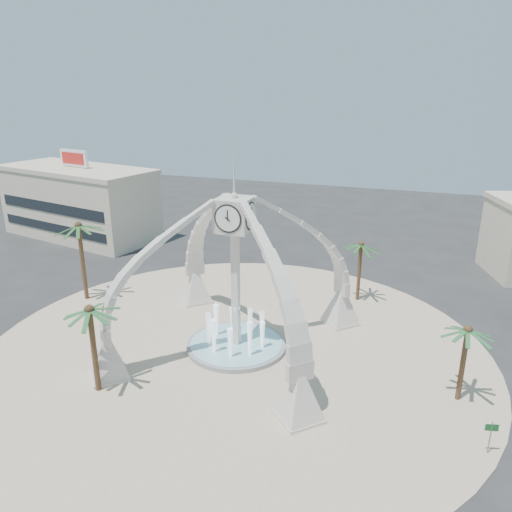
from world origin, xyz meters
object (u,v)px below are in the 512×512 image
(palm_west, at_px, (78,226))
(palm_north, at_px, (361,245))
(palm_east, at_px, (468,331))
(palm_south, at_px, (89,311))
(clock_tower, at_px, (235,272))
(fountain, at_px, (236,344))
(street_sign, at_px, (491,431))

(palm_west, bearing_deg, palm_north, 19.09)
(palm_east, height_order, palm_south, palm_south)
(clock_tower, bearing_deg, palm_west, 167.11)
(fountain, relative_size, street_sign, 3.72)
(palm_east, bearing_deg, palm_south, -162.78)
(clock_tower, bearing_deg, palm_south, -127.98)
(palm_south, bearing_deg, street_sign, 5.11)
(fountain, distance_m, palm_west, 19.37)
(palm_east, relative_size, palm_south, 0.85)
(palm_north, xyz_separation_m, street_sign, (10.41, -19.26, -4.14))
(palm_east, height_order, street_sign, palm_east)
(fountain, relative_size, palm_north, 1.24)
(clock_tower, height_order, fountain, clock_tower)
(palm_east, distance_m, palm_south, 24.56)
(palm_east, relative_size, palm_west, 0.71)
(clock_tower, height_order, palm_south, clock_tower)
(palm_west, height_order, street_sign, palm_west)
(palm_west, xyz_separation_m, palm_north, (25.26, 8.74, -1.75))
(fountain, height_order, palm_west, palm_west)
(palm_west, height_order, palm_south, palm_west)
(clock_tower, distance_m, palm_north, 14.93)
(fountain, height_order, street_sign, fountain)
(clock_tower, relative_size, palm_south, 2.59)
(palm_west, bearing_deg, street_sign, -16.42)
(palm_north, bearing_deg, clock_tower, -121.14)
(fountain, height_order, palm_east, palm_east)
(palm_south, bearing_deg, fountain, 52.02)
(palm_north, height_order, street_sign, palm_north)
(clock_tower, xyz_separation_m, palm_east, (16.63, -1.46, -1.33))
(palm_east, bearing_deg, palm_west, 170.90)
(palm_north, relative_size, street_sign, 3.00)
(palm_east, bearing_deg, palm_north, 122.11)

